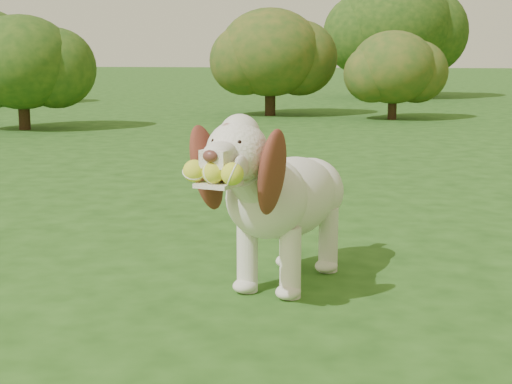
# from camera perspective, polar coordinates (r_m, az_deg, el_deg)

# --- Properties ---
(ground) EXTENTS (80.00, 80.00, 0.00)m
(ground) POSITION_cam_1_polar(r_m,az_deg,el_deg) (3.46, -4.47, -6.68)
(ground) COLOR #1E4413
(ground) RESTS_ON ground
(dog) EXTENTS (0.64, 1.17, 0.77)m
(dog) POSITION_cam_1_polar(r_m,az_deg,el_deg) (3.32, 1.82, -0.06)
(dog) COLOR silver
(dog) RESTS_ON ground
(shrub_a) EXTENTS (1.39, 1.39, 1.44)m
(shrub_a) POSITION_cam_1_polar(r_m,az_deg,el_deg) (10.35, -16.69, 9.02)
(shrub_a) COLOR #382314
(shrub_a) RESTS_ON ground
(shrub_c) EXTENTS (1.23, 1.23, 1.27)m
(shrub_c) POSITION_cam_1_polar(r_m,az_deg,el_deg) (11.56, 9.97, 8.92)
(shrub_c) COLOR #382314
(shrub_c) RESTS_ON ground
(shrub_b) EXTENTS (1.57, 1.57, 1.63)m
(shrub_b) POSITION_cam_1_polar(r_m,az_deg,el_deg) (12.07, 1.05, 10.11)
(shrub_b) COLOR #382314
(shrub_b) RESTS_ON ground
(shrub_i) EXTENTS (2.45, 2.45, 2.54)m
(shrub_i) POSITION_cam_1_polar(r_m,az_deg,el_deg) (16.70, 9.90, 11.88)
(shrub_i) COLOR #382314
(shrub_i) RESTS_ON ground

